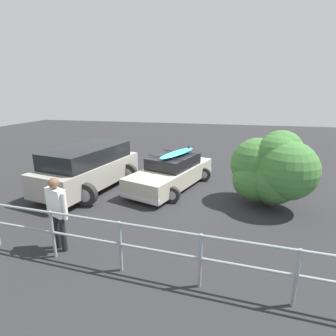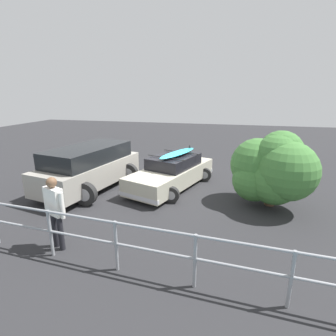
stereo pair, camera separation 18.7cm
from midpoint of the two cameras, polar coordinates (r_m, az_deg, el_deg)
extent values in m
cube|color=#28282B|center=(10.64, -2.01, -4.04)|extent=(44.00, 44.00, 0.02)
cube|color=#B7B29E|center=(10.45, 0.22, -1.58)|extent=(2.90, 4.62, 0.65)
cube|color=black|center=(10.44, 0.72, 1.51)|extent=(2.00, 2.42, 0.44)
cube|color=silver|center=(8.88, -6.95, -6.41)|extent=(1.59, 0.61, 0.14)
cube|color=silver|center=(12.30, 5.36, 0.11)|extent=(1.59, 0.61, 0.14)
cylinder|color=black|center=(9.03, 0.26, -5.83)|extent=(0.57, 0.18, 0.57)
cylinder|color=#99999E|center=(9.03, 0.26, -5.83)|extent=(0.31, 0.19, 0.31)
cylinder|color=black|center=(9.92, -7.90, -3.92)|extent=(0.57, 0.18, 0.57)
cylinder|color=#99999E|center=(9.92, -7.90, -3.92)|extent=(0.31, 0.19, 0.31)
cylinder|color=black|center=(11.29, 7.34, -1.40)|extent=(0.57, 0.18, 0.57)
cylinder|color=#99999E|center=(11.29, 7.34, -1.40)|extent=(0.31, 0.19, 0.31)
cylinder|color=black|center=(12.01, 0.19, -0.17)|extent=(0.57, 0.18, 0.57)
cylinder|color=#99999E|center=(12.01, 0.19, -0.17)|extent=(0.31, 0.19, 0.31)
cylinder|color=black|center=(9.90, -0.97, 2.26)|extent=(1.61, 0.56, 0.03)
cylinder|color=black|center=(10.86, 2.27, 3.50)|extent=(1.61, 0.56, 0.03)
ellipsoid|color=#33B7D6|center=(10.42, 1.54, 3.30)|extent=(1.32, 2.41, 0.09)
cone|color=black|center=(11.19, 4.09, 4.78)|extent=(0.10, 0.10, 0.14)
cube|color=#9E998E|center=(10.60, -17.31, -0.94)|extent=(2.60, 4.63, 0.84)
cube|color=black|center=(10.42, -17.64, 2.83)|extent=(2.27, 3.66, 0.59)
cylinder|color=black|center=(12.31, -10.47, 2.36)|extent=(0.74, 0.31, 0.72)
cylinder|color=black|center=(9.18, -18.06, -5.53)|extent=(0.80, 0.22, 0.80)
cylinder|color=#99999E|center=(9.18, -18.06, -5.53)|extent=(0.44, 0.23, 0.44)
cylinder|color=black|center=(10.46, -25.71, -3.71)|extent=(0.80, 0.22, 0.80)
cylinder|color=#99999E|center=(10.46, -25.71, -3.71)|extent=(0.44, 0.23, 0.44)
cylinder|color=black|center=(11.14, -9.20, -1.09)|extent=(0.80, 0.22, 0.80)
cylinder|color=#99999E|center=(11.14, -9.20, -1.09)|extent=(0.44, 0.23, 0.44)
cylinder|color=black|center=(12.21, -16.52, -0.02)|extent=(0.80, 0.22, 0.80)
cylinder|color=#99999E|center=(12.21, -16.52, -0.02)|extent=(0.44, 0.23, 0.44)
cylinder|color=black|center=(6.88, -22.59, -13.11)|extent=(0.13, 0.13, 0.89)
cylinder|color=black|center=(7.07, -23.70, -12.44)|extent=(0.13, 0.13, 0.89)
cube|color=silver|center=(6.65, -23.90, -6.83)|extent=(0.56, 0.38, 0.67)
sphere|color=brown|center=(6.49, -24.37, -3.01)|extent=(0.24, 0.24, 0.24)
cylinder|color=silver|center=(6.42, -22.40, -7.77)|extent=(0.09, 0.09, 0.63)
cylinder|color=silver|center=(6.91, -25.23, -6.39)|extent=(0.09, 0.09, 0.63)
cylinder|color=gray|center=(5.36, 25.19, -20.91)|extent=(0.07, 0.07, 1.15)
cylinder|color=gray|center=(5.33, 5.96, -19.50)|extent=(0.07, 0.07, 1.15)
cylinder|color=gray|center=(5.80, -11.28, -16.45)|extent=(0.07, 0.07, 1.15)
cylinder|color=gray|center=(6.68, -24.50, -13.05)|extent=(0.07, 0.07, 1.15)
cylinder|color=gray|center=(5.22, -3.20, -13.14)|extent=(8.39, 0.61, 0.06)
cylinder|color=gray|center=(5.47, -3.11, -17.60)|extent=(8.39, 0.61, 0.06)
cylinder|color=brown|center=(9.54, 20.78, -5.70)|extent=(0.33, 0.33, 0.58)
sphere|color=#427A38|center=(9.01, 21.63, -2.26)|extent=(1.61, 1.61, 1.61)
sphere|color=#427A38|center=(8.88, 24.00, -0.49)|extent=(1.86, 1.86, 1.86)
sphere|color=#427A38|center=(9.01, 22.28, 2.46)|extent=(1.44, 1.44, 1.44)
sphere|color=#427A38|center=(9.17, 22.74, 3.17)|extent=(1.43, 1.43, 1.43)
sphere|color=#427A38|center=(9.14, 17.65, -2.43)|extent=(1.40, 1.40, 1.40)
sphere|color=#427A38|center=(9.33, 18.32, 0.82)|extent=(1.78, 1.78, 1.78)
camera|label=1|loc=(0.09, -90.55, -0.16)|focal=28.00mm
camera|label=2|loc=(0.09, 89.45, 0.16)|focal=28.00mm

